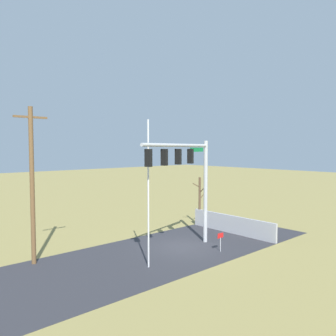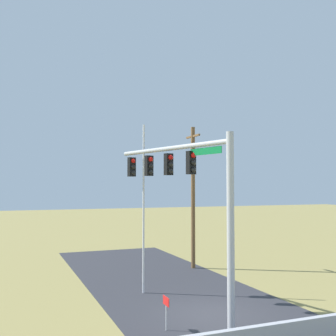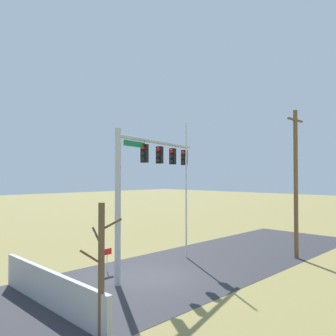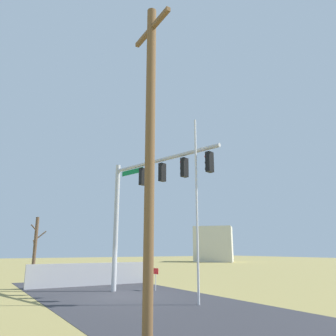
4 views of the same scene
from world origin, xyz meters
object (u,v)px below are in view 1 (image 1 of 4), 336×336
(flagpole, at_px, (148,194))
(open_sign, at_px, (220,238))
(signal_mast, at_px, (189,171))
(bare_tree, at_px, (200,201))
(utility_pole, at_px, (32,183))

(flagpole, bearing_deg, open_sign, -9.36)
(signal_mast, bearing_deg, open_sign, -48.66)
(signal_mast, distance_m, open_sign, 4.83)
(open_sign, bearing_deg, bare_tree, 53.46)
(flagpole, height_order, open_sign, flagpole)
(signal_mast, relative_size, bare_tree, 1.74)
(signal_mast, height_order, flagpole, flagpole)
(signal_mast, xyz_separation_m, open_sign, (1.35, -1.54, -4.37))
(signal_mast, relative_size, open_sign, 6.02)
(bare_tree, bearing_deg, signal_mast, -142.65)
(bare_tree, relative_size, open_sign, 3.45)
(open_sign, bearing_deg, flagpole, 170.64)
(flagpole, xyz_separation_m, utility_pole, (-4.64, 4.90, 0.56))
(signal_mast, height_order, utility_pole, utility_pole)
(utility_pole, bearing_deg, open_sign, -30.21)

